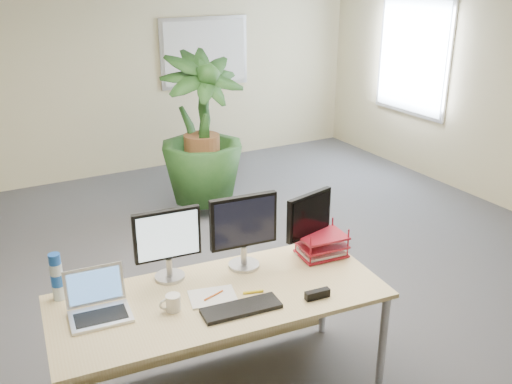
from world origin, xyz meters
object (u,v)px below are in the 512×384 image
desk (214,308)px  laptop (98,304)px  monitor_right (244,227)px  floor_plant (202,149)px  monitor_left (168,240)px

desk → laptop: (-0.71, 0.05, 0.23)m
monitor_right → desk: bearing=-155.5°
laptop → monitor_right: bearing=4.7°
laptop → floor_plant: bearing=55.9°
monitor_right → laptop: 1.02m
floor_plant → monitor_right: size_ratio=2.95×
monitor_left → laptop: 0.57m
desk → floor_plant: bearing=67.7°
desk → floor_plant: size_ratio=1.40×
floor_plant → monitor_left: floor_plant is taller
desk → monitor_right: (0.29, 0.13, 0.46)m
floor_plant → monitor_right: bearing=-107.9°
floor_plant → monitor_left: 2.90m
floor_plant → desk: bearing=-112.3°
floor_plant → laptop: size_ratio=4.07×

